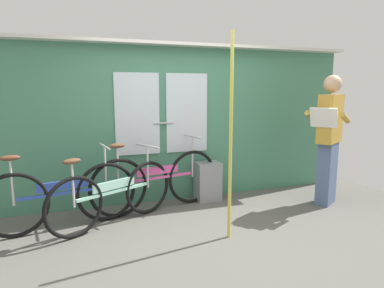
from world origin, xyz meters
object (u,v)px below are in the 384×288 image
at_px(passenger_reading_newspaper, 329,137).
at_px(trash_bin_by_wall, 208,181).
at_px(bicycle_near_door, 157,181).
at_px(bicycle_by_pole, 62,197).
at_px(bicycle_leaning_behind, 114,195).
at_px(handrail_pole, 231,139).

xyz_separation_m(passenger_reading_newspaper, trash_bin_by_wall, (-1.50, 0.68, -0.66)).
bearing_deg(bicycle_near_door, bicycle_by_pole, -179.19).
distance_m(bicycle_leaning_behind, passenger_reading_newspaper, 2.93).
xyz_separation_m(bicycle_near_door, bicycle_by_pole, (-1.16, -0.26, -0.01)).
distance_m(bicycle_near_door, trash_bin_by_wall, 0.80).
height_order(bicycle_by_pole, trash_bin_by_wall, bicycle_by_pole).
height_order(trash_bin_by_wall, handrail_pole, handrail_pole).
height_order(bicycle_leaning_behind, handrail_pole, handrail_pole).
height_order(bicycle_near_door, bicycle_by_pole, bicycle_near_door).
xyz_separation_m(passenger_reading_newspaper, handrail_pole, (-1.73, -0.55, 0.14)).
relative_size(bicycle_near_door, bicycle_by_pole, 1.06).
bearing_deg(bicycle_near_door, passenger_reading_newspaper, -24.87).
relative_size(passenger_reading_newspaper, handrail_pole, 0.82).
bearing_deg(handrail_pole, bicycle_by_pole, 154.36).
bearing_deg(passenger_reading_newspaper, bicycle_leaning_behind, -35.71).
distance_m(trash_bin_by_wall, handrail_pole, 1.48).
relative_size(bicycle_by_pole, passenger_reading_newspaper, 0.95).
bearing_deg(bicycle_by_pole, trash_bin_by_wall, 1.77).
distance_m(bicycle_by_pole, handrail_pole, 2.00).
bearing_deg(passenger_reading_newspaper, bicycle_near_door, -44.78).
bearing_deg(bicycle_by_pole, passenger_reading_newspaper, -14.67).
relative_size(bicycle_leaning_behind, trash_bin_by_wall, 2.74).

